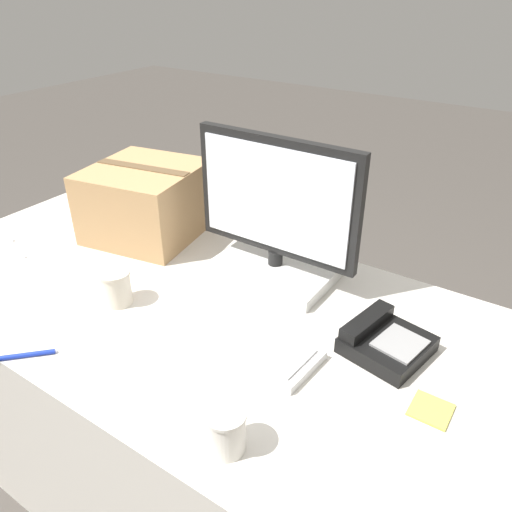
{
  "coord_description": "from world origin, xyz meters",
  "views": [
    {
      "loc": [
        0.82,
        -0.85,
        1.53
      ],
      "look_at": [
        0.19,
        0.09,
        0.87
      ],
      "focal_mm": 35.0,
      "sensor_mm": 36.0,
      "label": 1
    }
  ],
  "objects_px": {
    "paper_cup_right": "(226,430)",
    "cardboard_box": "(146,201)",
    "keyboard": "(233,333)",
    "desk_phone": "(385,341)",
    "sticky_note_pad": "(431,410)",
    "monitor": "(276,225)",
    "spoon": "(15,245)",
    "pen_marker": "(25,355)",
    "paper_cup_left": "(116,287)"
  },
  "relations": [
    {
      "from": "monitor",
      "to": "cardboard_box",
      "type": "xyz_separation_m",
      "value": [
        -0.51,
        -0.01,
        -0.05
      ]
    },
    {
      "from": "cardboard_box",
      "to": "pen_marker",
      "type": "height_order",
      "value": "cardboard_box"
    },
    {
      "from": "keyboard",
      "to": "paper_cup_right",
      "type": "relative_size",
      "value": 4.9
    },
    {
      "from": "paper_cup_left",
      "to": "sticky_note_pad",
      "type": "height_order",
      "value": "paper_cup_left"
    },
    {
      "from": "desk_phone",
      "to": "paper_cup_left",
      "type": "relative_size",
      "value": 2.13
    },
    {
      "from": "paper_cup_right",
      "to": "cardboard_box",
      "type": "height_order",
      "value": "cardboard_box"
    },
    {
      "from": "keyboard",
      "to": "spoon",
      "type": "relative_size",
      "value": 2.86
    },
    {
      "from": "spoon",
      "to": "pen_marker",
      "type": "bearing_deg",
      "value": 164.2
    },
    {
      "from": "desk_phone",
      "to": "cardboard_box",
      "type": "height_order",
      "value": "cardboard_box"
    },
    {
      "from": "paper_cup_left",
      "to": "keyboard",
      "type": "bearing_deg",
      "value": 8.85
    },
    {
      "from": "desk_phone",
      "to": "sticky_note_pad",
      "type": "height_order",
      "value": "desk_phone"
    },
    {
      "from": "desk_phone",
      "to": "sticky_note_pad",
      "type": "xyz_separation_m",
      "value": [
        0.16,
        -0.13,
        -0.02
      ]
    },
    {
      "from": "pen_marker",
      "to": "spoon",
      "type": "bearing_deg",
      "value": 103.06
    },
    {
      "from": "desk_phone",
      "to": "sticky_note_pad",
      "type": "distance_m",
      "value": 0.2
    },
    {
      "from": "monitor",
      "to": "sticky_note_pad",
      "type": "xyz_separation_m",
      "value": [
        0.56,
        -0.28,
        -0.16
      ]
    },
    {
      "from": "paper_cup_right",
      "to": "spoon",
      "type": "height_order",
      "value": "paper_cup_right"
    },
    {
      "from": "monitor",
      "to": "pen_marker",
      "type": "relative_size",
      "value": 4.75
    },
    {
      "from": "spoon",
      "to": "sticky_note_pad",
      "type": "bearing_deg",
      "value": -162.15
    },
    {
      "from": "monitor",
      "to": "keyboard",
      "type": "bearing_deg",
      "value": -77.15
    },
    {
      "from": "monitor",
      "to": "spoon",
      "type": "distance_m",
      "value": 0.9
    },
    {
      "from": "pen_marker",
      "to": "monitor",
      "type": "bearing_deg",
      "value": 19.58
    },
    {
      "from": "paper_cup_left",
      "to": "spoon",
      "type": "distance_m",
      "value": 0.54
    },
    {
      "from": "monitor",
      "to": "spoon",
      "type": "bearing_deg",
      "value": -157.8
    },
    {
      "from": "paper_cup_left",
      "to": "pen_marker",
      "type": "relative_size",
      "value": 0.94
    },
    {
      "from": "cardboard_box",
      "to": "pen_marker",
      "type": "xyz_separation_m",
      "value": [
        0.21,
        -0.64,
        -0.11
      ]
    },
    {
      "from": "paper_cup_left",
      "to": "paper_cup_right",
      "type": "bearing_deg",
      "value": -22.34
    },
    {
      "from": "monitor",
      "to": "paper_cup_right",
      "type": "relative_size",
      "value": 5.33
    },
    {
      "from": "paper_cup_left",
      "to": "cardboard_box",
      "type": "relative_size",
      "value": 0.24
    },
    {
      "from": "cardboard_box",
      "to": "paper_cup_left",
      "type": "bearing_deg",
      "value": -57.36
    },
    {
      "from": "keyboard",
      "to": "desk_phone",
      "type": "xyz_separation_m",
      "value": [
        0.33,
        0.17,
        0.01
      ]
    },
    {
      "from": "paper_cup_right",
      "to": "sticky_note_pad",
      "type": "bearing_deg",
      "value": 46.13
    },
    {
      "from": "cardboard_box",
      "to": "spoon",
      "type": "bearing_deg",
      "value": -133.52
    },
    {
      "from": "cardboard_box",
      "to": "paper_cup_right",
      "type": "bearing_deg",
      "value": -36.99
    },
    {
      "from": "keyboard",
      "to": "sticky_note_pad",
      "type": "relative_size",
      "value": 5.69
    },
    {
      "from": "paper_cup_left",
      "to": "cardboard_box",
      "type": "height_order",
      "value": "cardboard_box"
    },
    {
      "from": "paper_cup_left",
      "to": "sticky_note_pad",
      "type": "distance_m",
      "value": 0.85
    },
    {
      "from": "paper_cup_right",
      "to": "sticky_note_pad",
      "type": "relative_size",
      "value": 1.16
    },
    {
      "from": "keyboard",
      "to": "spoon",
      "type": "bearing_deg",
      "value": -174.47
    },
    {
      "from": "monitor",
      "to": "spoon",
      "type": "relative_size",
      "value": 3.12
    },
    {
      "from": "paper_cup_right",
      "to": "spoon",
      "type": "xyz_separation_m",
      "value": [
        -1.08,
        0.25,
        -0.05
      ]
    },
    {
      "from": "desk_phone",
      "to": "pen_marker",
      "type": "relative_size",
      "value": 2.0
    },
    {
      "from": "paper_cup_right",
      "to": "spoon",
      "type": "bearing_deg",
      "value": 166.68
    },
    {
      "from": "keyboard",
      "to": "sticky_note_pad",
      "type": "distance_m",
      "value": 0.49
    },
    {
      "from": "paper_cup_right",
      "to": "cardboard_box",
      "type": "relative_size",
      "value": 0.23
    },
    {
      "from": "pen_marker",
      "to": "keyboard",
      "type": "bearing_deg",
      "value": -3.38
    },
    {
      "from": "desk_phone",
      "to": "paper_cup_left",
      "type": "bearing_deg",
      "value": -151.22
    },
    {
      "from": "paper_cup_right",
      "to": "sticky_note_pad",
      "type": "distance_m",
      "value": 0.44
    },
    {
      "from": "desk_phone",
      "to": "pen_marker",
      "type": "height_order",
      "value": "desk_phone"
    },
    {
      "from": "cardboard_box",
      "to": "pen_marker",
      "type": "relative_size",
      "value": 3.84
    },
    {
      "from": "desk_phone",
      "to": "paper_cup_left",
      "type": "xyz_separation_m",
      "value": [
        -0.69,
        -0.22,
        0.02
      ]
    }
  ]
}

